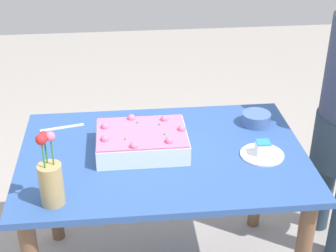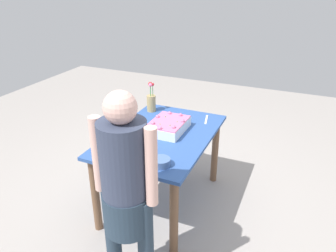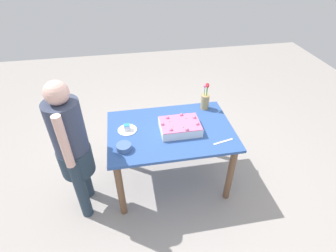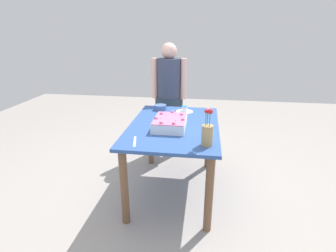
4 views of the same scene
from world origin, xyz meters
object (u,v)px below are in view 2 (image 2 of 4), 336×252
at_px(cake_knife, 206,120).
at_px(flower_vase, 151,101).
at_px(serving_plate_with_slice, 131,153).
at_px(fruit_bowl, 161,162).
at_px(person_standing, 125,186).
at_px(sheet_cake, 168,126).

distance_m(cake_knife, flower_vase, 0.61).
relative_size(serving_plate_with_slice, cake_knife, 0.91).
bearing_deg(cake_knife, fruit_bowl, 163.95).
distance_m(serving_plate_with_slice, flower_vase, 0.93).
distance_m(serving_plate_with_slice, fruit_bowl, 0.29).
bearing_deg(flower_vase, cake_knife, 91.32).
relative_size(serving_plate_with_slice, flower_vase, 0.62).
bearing_deg(fruit_bowl, serving_plate_with_slice, -98.94).
xyz_separation_m(cake_knife, person_standing, (1.41, -0.10, 0.10)).
height_order(flower_vase, person_standing, person_standing).
relative_size(sheet_cake, cake_knife, 1.89).
height_order(serving_plate_with_slice, person_standing, person_standing).
xyz_separation_m(fruit_bowl, person_standing, (0.46, -0.04, 0.07)).
bearing_deg(fruit_bowl, sheet_cake, -161.53).
distance_m(serving_plate_with_slice, person_standing, 0.57).
bearing_deg(serving_plate_with_slice, sheet_cake, 169.67).
distance_m(flower_vase, fruit_bowl, 1.09).
distance_m(sheet_cake, cake_knife, 0.45).
bearing_deg(fruit_bowl, person_standing, -4.90).
distance_m(fruit_bowl, person_standing, 0.46).
relative_size(flower_vase, person_standing, 0.21).
relative_size(serving_plate_with_slice, fruit_bowl, 1.38).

